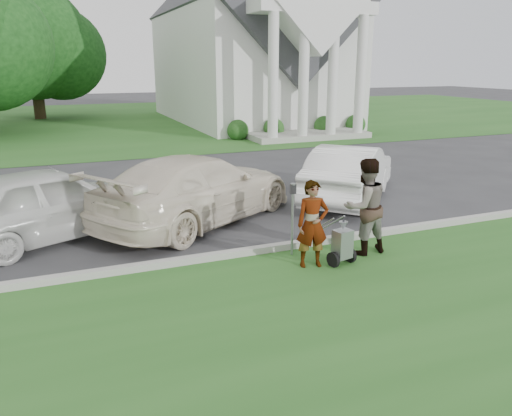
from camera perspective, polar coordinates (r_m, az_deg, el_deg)
ground at (r=9.61m, az=-1.11°, el=-6.74°), size 120.00×120.00×0.00m
grass_strip at (r=7.19m, az=7.73°, el=-15.34°), size 80.00×7.00×0.01m
church_lawn at (r=35.62m, az=-16.94°, el=9.52°), size 80.00×30.00×0.01m
curb at (r=10.06m, az=-2.22°, el=-5.21°), size 80.00×0.18×0.15m
church at (r=33.73m, az=-0.79°, el=19.96°), size 9.19×19.00×24.10m
tree_back at (r=38.29m, az=-24.21°, el=16.35°), size 9.61×7.60×8.89m
striping_cart at (r=9.71m, az=9.78°, el=-4.16°), size 0.63×1.08×0.95m
person_left at (r=9.40m, az=6.46°, el=-1.94°), size 0.68×0.52×1.67m
person_right at (r=10.21m, az=12.31°, el=0.09°), size 0.99×0.80×1.95m
parking_meter_near at (r=9.88m, az=4.20°, el=-0.30°), size 0.11×0.10×1.50m
car_b at (r=11.78m, az=-22.52°, el=0.55°), size 5.17×3.69×1.64m
car_c at (r=12.16m, az=-6.73°, el=2.19°), size 6.02×5.02×1.65m
car_d at (r=14.33m, az=10.61°, el=3.99°), size 4.50×4.52×1.56m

